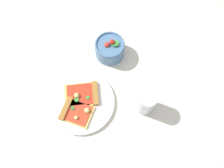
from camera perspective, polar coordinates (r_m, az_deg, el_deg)
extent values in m
plane|color=beige|center=(0.95, -6.51, -3.86)|extent=(2.40, 2.40, 0.00)
cylinder|color=silver|center=(0.94, -7.00, -4.40)|extent=(0.25, 0.25, 0.01)
cube|color=#E5B256|center=(0.92, -8.17, -6.71)|extent=(0.13, 0.14, 0.01)
cube|color=#A36B2D|center=(0.92, -10.77, -5.64)|extent=(0.09, 0.06, 0.02)
cube|color=red|center=(0.91, -8.22, -6.63)|extent=(0.11, 0.12, 0.00)
cylinder|color=#2D722D|center=(0.92, -9.09, -5.77)|extent=(0.01, 0.01, 0.00)
sphere|color=#F2D87F|center=(0.90, -8.42, -7.83)|extent=(0.01, 0.01, 0.01)
sphere|color=#F2D87F|center=(0.90, -5.90, -6.18)|extent=(0.02, 0.02, 0.02)
cube|color=#E5B256|center=(0.94, -7.20, -2.51)|extent=(0.16, 0.15, 0.01)
cube|color=#A36B2D|center=(0.93, -3.94, -2.11)|extent=(0.07, 0.09, 0.02)
cube|color=#B22D19|center=(0.93, -7.24, -2.40)|extent=(0.14, 0.13, 0.00)
sphere|color=#EAD172|center=(0.93, -8.29, -2.67)|extent=(0.02, 0.02, 0.02)
cylinder|color=#388433|center=(0.92, -5.71, -3.19)|extent=(0.01, 0.01, 0.00)
cylinder|color=#388433|center=(0.92, -8.30, -3.67)|extent=(0.02, 0.02, 0.00)
cylinder|color=#4C7299|center=(0.99, -0.54, 8.19)|extent=(0.12, 0.12, 0.07)
torus|color=#4C7299|center=(0.96, -0.56, 9.27)|extent=(0.12, 0.12, 0.01)
sphere|color=red|center=(0.96, -0.01, 9.83)|extent=(0.02, 0.02, 0.02)
sphere|color=red|center=(0.95, -1.26, 9.15)|extent=(0.02, 0.02, 0.02)
sphere|color=red|center=(0.96, -1.10, 9.16)|extent=(0.02, 0.02, 0.02)
cylinder|color=#388433|center=(0.96, 0.71, 9.51)|extent=(0.04, 0.04, 0.01)
cylinder|color=silver|center=(0.89, 8.02, -4.22)|extent=(0.07, 0.07, 0.12)
cylinder|color=black|center=(0.89, 7.95, -4.36)|extent=(0.06, 0.06, 0.10)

